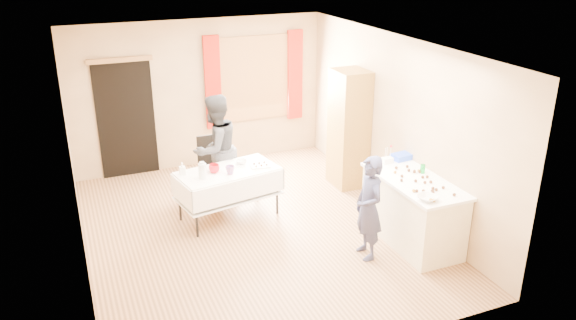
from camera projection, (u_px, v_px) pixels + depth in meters
name	position (u px, v px, depth m)	size (l,w,h in m)	color
floor	(253.00, 230.00, 7.97)	(4.50, 5.50, 0.02)	#9E7047
ceiling	(249.00, 46.00, 7.00)	(4.50, 5.50, 0.02)	white
wall_back	(200.00, 94.00, 9.85)	(4.50, 0.02, 2.60)	tan
wall_front	(350.00, 240.00, 5.12)	(4.50, 0.02, 2.60)	tan
wall_left	(72.00, 169.00, 6.68)	(0.02, 5.50, 2.60)	tan
wall_right	(396.00, 124.00, 8.29)	(0.02, 5.50, 2.60)	tan
window_frame	(254.00, 78.00, 10.10)	(1.32, 0.06, 1.52)	olive
window_pane	(254.00, 78.00, 10.09)	(1.20, 0.02, 1.40)	white
curtain_left	(213.00, 83.00, 9.78)	(0.28, 0.06, 1.65)	#AB190C
curtain_right	(295.00, 75.00, 10.34)	(0.28, 0.06, 1.65)	#AB190C
doorway	(126.00, 119.00, 9.47)	(0.95, 0.04, 2.00)	black
door_lintel	(120.00, 60.00, 9.07)	(1.05, 0.06, 0.08)	olive
cabinet	(349.00, 129.00, 9.11)	(0.50, 0.60, 1.94)	olive
counter	(412.00, 210.00, 7.54)	(0.75, 1.58, 0.91)	beige
party_table	(229.00, 189.00, 8.18)	(1.57, 1.00, 0.75)	black
chair	(212.00, 176.00, 9.07)	(0.39, 0.39, 0.92)	black
girl	(369.00, 208.00, 7.08)	(0.36, 0.52, 1.38)	#26284B
woman	(216.00, 149.00, 8.58)	(1.03, 0.96, 1.70)	black
soda_can	(423.00, 169.00, 7.54)	(0.07, 0.07, 0.12)	#0F8F2B
mixing_bowl	(427.00, 198.00, 6.77)	(0.31, 0.31, 0.06)	white
foam_block	(387.00, 160.00, 7.88)	(0.15, 0.10, 0.08)	white
blue_basket	(402.00, 156.00, 8.02)	(0.30, 0.20, 0.08)	blue
pitcher	(202.00, 171.00, 7.75)	(0.11, 0.11, 0.22)	silver
cup_red	(214.00, 169.00, 7.97)	(0.20, 0.20, 0.12)	red
cup_rainbow	(230.00, 170.00, 7.92)	(0.17, 0.17, 0.12)	red
small_bowl	(241.00, 162.00, 8.30)	(0.20, 0.20, 0.05)	white
pastry_tray	(260.00, 166.00, 8.20)	(0.28, 0.20, 0.02)	white
bottle	(182.00, 169.00, 7.89)	(0.08, 0.08, 0.18)	white
cake_balls	(421.00, 182.00, 7.25)	(0.48, 1.09, 0.04)	#3F2314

